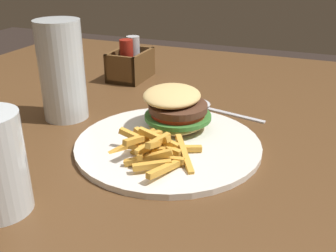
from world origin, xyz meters
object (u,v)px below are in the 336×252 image
spoon (201,104)px  condiment_caddy (130,64)px  meal_plate_near (171,129)px  beer_glass (62,74)px

spoon → condiment_caddy: size_ratio=1.49×
meal_plate_near → beer_glass: (0.02, 0.23, 0.07)m
beer_glass → spoon: bearing=-57.7°
meal_plate_near → beer_glass: size_ratio=1.64×
beer_glass → spoon: beer_glass is taller
meal_plate_near → beer_glass: bearing=84.2°
spoon → condiment_caddy: bearing=-16.5°
beer_glass → condiment_caddy: 0.28m
meal_plate_near → spoon: 0.17m
condiment_caddy → spoon: bearing=-118.9°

